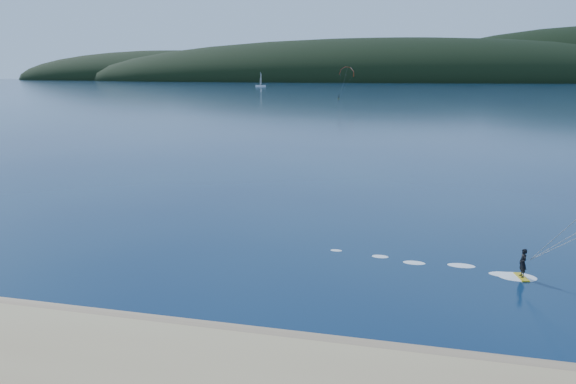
{
  "coord_description": "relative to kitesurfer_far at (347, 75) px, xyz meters",
  "views": [
    {
      "loc": [
        10.49,
        -14.33,
        10.52
      ],
      "look_at": [
        4.46,
        10.0,
        5.0
      ],
      "focal_mm": 33.76,
      "sensor_mm": 36.0,
      "label": 1
    }
  ],
  "objects": [
    {
      "name": "headland",
      "position": [
        21.16,
        535.3,
        -9.9
      ],
      "size": [
        1200.0,
        310.0,
        140.0
      ],
      "color": "black",
      "rests_on": "ground"
    },
    {
      "name": "wet_sand",
      "position": [
        20.53,
        -205.48,
        -9.85
      ],
      "size": [
        220.0,
        2.5,
        0.1
      ],
      "color": "#8A6F50",
      "rests_on": "ground"
    },
    {
      "name": "sailboat",
      "position": [
        -95.13,
        194.5,
        -9.03
      ],
      "size": [
        8.4,
        5.24,
        11.69
      ],
      "color": "white",
      "rests_on": "ground"
    },
    {
      "name": "kitesurfer_far",
      "position": [
        0.0,
        0.0,
        0.0
      ],
      "size": [
        7.24,
        4.41,
        11.97
      ],
      "color": "gold",
      "rests_on": "ground"
    }
  ]
}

